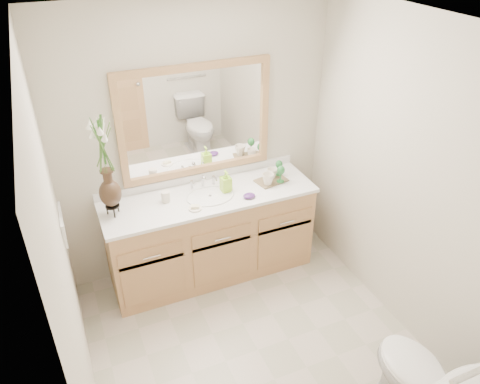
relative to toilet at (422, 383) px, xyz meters
name	(u,v)px	position (x,y,z in m)	size (l,w,h in m)	color
floor	(258,350)	(-0.70, 0.92, -0.37)	(2.60, 2.60, 0.00)	beige
ceiling	(267,29)	(-0.70, 0.92, 2.03)	(2.40, 2.60, 0.02)	white
wall_back	(196,143)	(-0.70, 2.22, 0.83)	(2.40, 0.02, 2.40)	beige
wall_left	(66,272)	(-1.90, 0.92, 0.83)	(0.02, 2.60, 2.40)	beige
wall_right	(411,185)	(0.50, 0.92, 0.83)	(0.02, 2.60, 2.40)	beige
vanity	(211,236)	(-0.70, 1.93, 0.03)	(1.80, 0.55, 0.80)	tan
counter	(209,197)	(-0.70, 1.93, 0.45)	(1.84, 0.57, 0.03)	white
sink	(210,202)	(-0.70, 1.92, 0.41)	(0.38, 0.34, 0.23)	white
mirror	(196,121)	(-0.70, 2.20, 1.04)	(1.32, 0.04, 0.97)	white
switch_plate	(63,229)	(-1.89, 1.68, 0.61)	(0.02, 0.12, 0.12)	white
toilet	(422,383)	(0.00, 0.00, 0.00)	(0.42, 0.75, 0.74)	white
flower_vase	(103,151)	(-1.50, 1.96, 1.03)	(0.20, 0.20, 0.83)	black
tumbler	(166,196)	(-1.06, 1.99, 0.51)	(0.07, 0.07, 0.09)	silver
soap_dish	(195,208)	(-0.88, 1.78, 0.47)	(0.11, 0.11, 0.03)	silver
soap_bottle	(226,182)	(-0.54, 1.95, 0.55)	(0.08, 0.08, 0.17)	#9FE034
purple_dish	(249,196)	(-0.40, 1.77, 0.48)	(0.11, 0.08, 0.04)	#4A2369
tray	(271,180)	(-0.11, 1.94, 0.47)	(0.27, 0.18, 0.01)	brown
mug_left	(268,179)	(-0.17, 1.89, 0.53)	(0.11, 0.10, 0.11)	silver
mug_right	(272,173)	(-0.08, 1.98, 0.52)	(0.09, 0.09, 0.09)	silver
goblet_front	(281,171)	(-0.05, 1.88, 0.58)	(0.07, 0.07, 0.16)	#267232
goblet_back	(279,165)	(0.00, 2.00, 0.57)	(0.06, 0.06, 0.14)	#267232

